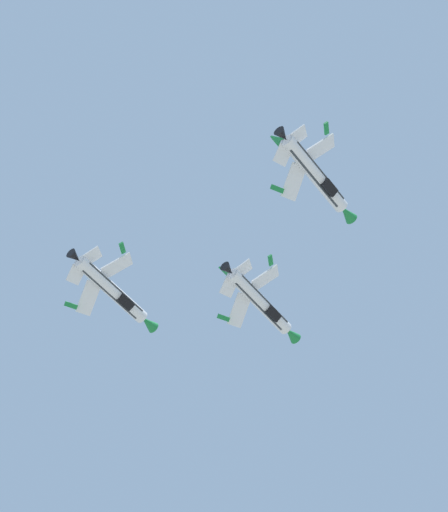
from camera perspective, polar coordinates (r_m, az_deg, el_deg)
name	(u,v)px	position (r m, az deg, el deg)	size (l,w,h in m)	color
fighter_jet_lead	(261,303)	(119.82, 2.24, -2.86)	(8.43, 15.79, 6.45)	silver
fighter_jet_left_wing	(113,291)	(118.31, -6.72, -2.13)	(8.70, 15.79, 6.07)	silver
fighter_jet_right_wing	(316,176)	(111.46, 5.58, 4.84)	(8.32, 15.79, 6.59)	silver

